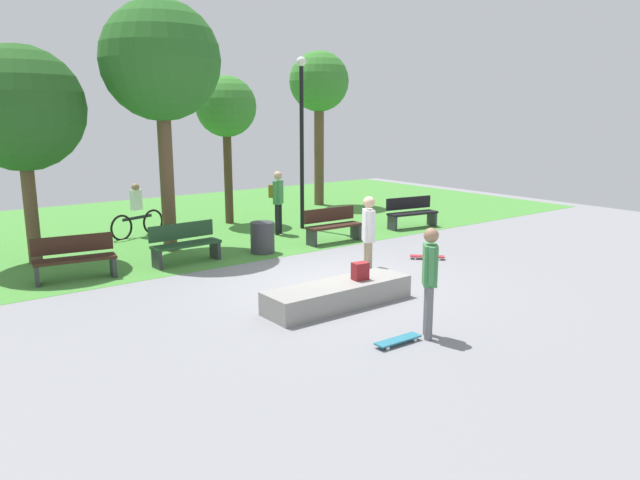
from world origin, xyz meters
TOP-DOWN VIEW (x-y plane):
  - ground_plane at (0.00, 0.00)m, footprint 28.00×28.00m
  - grass_lawn at (0.00, 8.18)m, footprint 26.60×11.63m
  - concrete_ledge at (-0.87, -1.31)m, footprint 2.84×0.82m
  - backpack_on_ledge at (-0.40, -1.35)m, footprint 0.30×0.24m
  - skater_performing_trick at (-0.74, -3.34)m, footprint 0.36×0.37m
  - skater_watching at (0.51, -0.54)m, footprint 0.33×0.39m
  - skateboard_by_ledge at (-1.31, -3.28)m, footprint 0.80×0.21m
  - skateboard_spare at (2.98, 0.12)m, footprint 0.71×0.70m
  - park_bench_far_left at (-4.15, 3.29)m, footprint 1.65×0.70m
  - park_bench_by_oak at (-1.73, 3.23)m, footprint 1.62×0.55m
  - park_bench_far_right at (2.37, 2.95)m, footprint 1.61×0.51m
  - park_bench_near_path at (5.52, 3.14)m, footprint 1.65×0.70m
  - tree_slender_maple at (-4.48, 5.34)m, footprint 2.75×2.75m
  - tree_broad_elm at (-1.46, 4.70)m, footprint 2.83×2.83m
  - tree_leaning_ash at (6.07, 8.47)m, footprint 2.15×2.15m
  - tree_tall_oak at (1.54, 7.12)m, footprint 1.83×1.83m
  - lamp_post at (2.85, 5.03)m, footprint 0.28×0.28m
  - trash_bin at (0.22, 3.03)m, footprint 0.59×0.59m
  - pedestrian_with_backpack at (1.78, 4.73)m, footprint 0.43×0.45m
  - cyclist_on_bicycle at (-1.49, 6.85)m, footprint 1.74×0.66m

SIDE VIEW (x-z plane):
  - ground_plane at x=0.00m, z-range 0.00..0.00m
  - grass_lawn at x=0.00m, z-range 0.00..0.01m
  - skateboard_by_ledge at x=-1.31m, z-range 0.02..0.10m
  - skateboard_spare at x=2.98m, z-range 0.02..0.10m
  - concrete_ledge at x=-0.87m, z-range 0.00..0.41m
  - trash_bin at x=0.22m, z-range 0.00..0.77m
  - park_bench_far_left at x=-4.15m, z-range 0.03..0.94m
  - park_bench_by_oak at x=-1.73m, z-range 0.03..0.94m
  - park_bench_far_right at x=2.37m, z-range 0.03..0.94m
  - park_bench_near_path at x=5.52m, z-range 0.03..0.94m
  - backpack_on_ledge at x=-0.40m, z-range 0.41..0.73m
  - cyclist_on_bicycle at x=-1.49m, z-range -0.13..1.39m
  - skater_performing_trick at x=-0.74m, z-range 0.15..1.87m
  - skater_watching at x=0.51m, z-range 0.16..1.94m
  - pedestrian_with_backpack at x=1.78m, z-range 0.19..1.98m
  - lamp_post at x=2.85m, z-range 0.47..5.41m
  - tree_slender_maple at x=-4.48m, z-range 1.03..5.89m
  - tree_tall_oak at x=1.54m, z-range 1.26..5.75m
  - tree_leaning_ash at x=6.07m, z-range 1.59..7.16m
  - tree_broad_elm at x=-1.46m, z-range 1.54..7.56m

